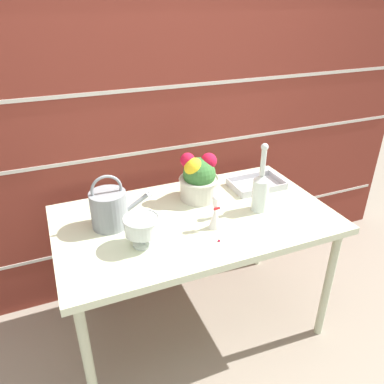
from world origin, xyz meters
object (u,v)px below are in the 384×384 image
at_px(flower_planter, 199,178).
at_px(figurine_vase, 215,215).
at_px(wire_tray, 256,185).
at_px(watering_can, 110,208).
at_px(glass_decanter, 261,189).
at_px(crystal_pedestal_bowl, 142,226).

relative_size(flower_planter, figurine_vase, 1.53).
bearing_deg(wire_tray, watering_can, -174.36).
height_order(figurine_vase, wire_tray, figurine_vase).
xyz_separation_m(glass_decanter, figurine_vase, (-0.28, -0.06, -0.05)).
bearing_deg(flower_planter, glass_decanter, -44.37).
distance_m(watering_can, glass_decanter, 0.75).
height_order(watering_can, crystal_pedestal_bowl, watering_can).
distance_m(crystal_pedestal_bowl, glass_decanter, 0.65).
relative_size(watering_can, crystal_pedestal_bowl, 1.95).
distance_m(watering_can, figurine_vase, 0.50).
distance_m(flower_planter, figurine_vase, 0.31).
relative_size(crystal_pedestal_bowl, flower_planter, 0.62).
distance_m(watering_can, flower_planter, 0.51).
relative_size(watering_can, figurine_vase, 1.85).
distance_m(watering_can, crystal_pedestal_bowl, 0.23).
distance_m(crystal_pedestal_bowl, flower_planter, 0.50).
height_order(flower_planter, wire_tray, flower_planter).
bearing_deg(glass_decanter, flower_planter, 135.63).
relative_size(flower_planter, wire_tray, 0.88).
distance_m(flower_planter, wire_tray, 0.38).
distance_m(watering_can, wire_tray, 0.87).
relative_size(glass_decanter, wire_tray, 1.21).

